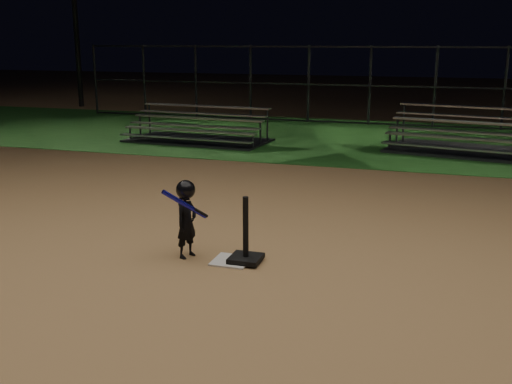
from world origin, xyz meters
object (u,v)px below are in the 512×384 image
at_px(batting_tee, 246,249).
at_px(bleacher_left, 197,135).
at_px(home_plate, 232,261).
at_px(child_batter, 186,217).
at_px(bleacher_right, 482,145).

bearing_deg(batting_tee, bleacher_left, 116.69).
bearing_deg(home_plate, batting_tee, 9.17).
xyz_separation_m(home_plate, batting_tee, (0.18, 0.03, 0.16)).
relative_size(home_plate, bleacher_left, 0.12).
distance_m(child_batter, bleacher_left, 8.89).
bearing_deg(home_plate, bleacher_right, 69.27).
xyz_separation_m(home_plate, child_batter, (-0.59, 0.00, 0.52)).
height_order(batting_tee, bleacher_left, bleacher_left).
distance_m(batting_tee, child_batter, 0.85).
distance_m(home_plate, bleacher_left, 9.12).
xyz_separation_m(bleacher_left, bleacher_right, (7.21, 0.41, 0.03)).
bearing_deg(home_plate, child_batter, 179.82).
xyz_separation_m(child_batter, bleacher_right, (3.86, 8.63, -0.31)).
distance_m(home_plate, batting_tee, 0.24).
height_order(home_plate, bleacher_left, bleacher_left).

